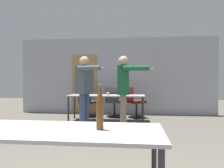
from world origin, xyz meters
name	(u,v)px	position (x,y,z in m)	size (l,w,h in m)	color
back_wall	(115,76)	(-0.03, 6.18, 1.30)	(6.76, 0.12, 2.62)	#A3A8B2
conference_table_near	(33,135)	(-0.21, 0.48, 0.68)	(2.29, 0.74, 0.74)	#A8A8AD
conference_table_far	(106,97)	(-0.15, 4.81, 0.68)	(2.17, 0.73, 0.74)	#A8A8AD
person_center_tall	(85,85)	(-0.53, 3.79, 1.05)	(0.75, 0.82, 1.74)	#3D4C75
person_near_casual	(124,86)	(0.42, 3.71, 1.04)	(0.81, 0.68, 1.73)	slate
office_chair_far_left	(87,103)	(-0.86, 5.50, 0.43)	(0.57, 0.62, 0.92)	black
office_chair_side_rolled	(114,103)	(-0.01, 5.50, 0.45)	(0.54, 0.60, 0.96)	black
office_chair_near_pushed	(134,103)	(0.64, 5.45, 0.46)	(0.67, 0.64, 0.96)	black
beer_bottle	(100,108)	(0.39, 0.51, 0.93)	(0.06, 0.06, 0.40)	#563314
drink_cup	(108,94)	(-0.09, 4.70, 0.79)	(0.08, 0.08, 0.09)	silver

